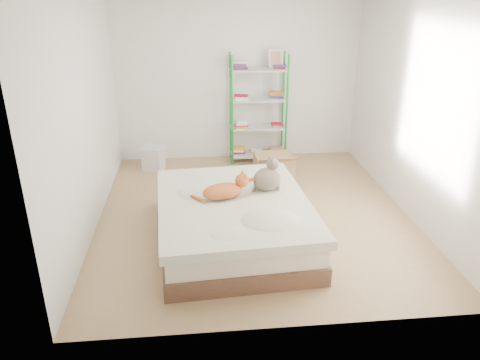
{
  "coord_description": "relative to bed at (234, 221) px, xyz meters",
  "views": [
    {
      "loc": [
        -0.69,
        -5.18,
        2.7
      ],
      "look_at": [
        -0.21,
        -0.36,
        0.62
      ],
      "focal_mm": 35.0,
      "sensor_mm": 36.0,
      "label": 1
    }
  ],
  "objects": [
    {
      "name": "shelf_unit",
      "position": [
        0.62,
        2.54,
        0.54
      ],
      "size": [
        0.88,
        0.36,
        1.74
      ],
      "color": "green",
      "rests_on": "ground"
    },
    {
      "name": "grey_cat",
      "position": [
        0.39,
        0.23,
        0.45
      ],
      "size": [
        0.4,
        0.36,
        0.39
      ],
      "primitive_type": null,
      "rotation": [
        0.0,
        0.0,
        1.82
      ],
      "color": "gray",
      "rests_on": "bed"
    },
    {
      "name": "white_bin",
      "position": [
        -1.04,
        2.28,
        -0.07
      ],
      "size": [
        0.39,
        0.37,
        0.37
      ],
      "rotation": [
        0.0,
        0.0,
        -0.33
      ],
      "color": "silver",
      "rests_on": "ground"
    },
    {
      "name": "room",
      "position": [
        0.31,
        0.66,
        1.04
      ],
      "size": [
        3.81,
        4.21,
        2.61
      ],
      "color": "tan",
      "rests_on": "ground"
    },
    {
      "name": "bed",
      "position": [
        0.0,
        0.0,
        0.0
      ],
      "size": [
        1.73,
        2.11,
        0.51
      ],
      "rotation": [
        0.0,
        0.0,
        0.07
      ],
      "color": "brown",
      "rests_on": "ground"
    },
    {
      "name": "cardboard_box",
      "position": [
        0.74,
        1.71,
        -0.07
      ],
      "size": [
        0.56,
        0.53,
        0.44
      ],
      "rotation": [
        0.0,
        0.0,
        0.05
      ],
      "color": "tan",
      "rests_on": "ground"
    },
    {
      "name": "orange_cat",
      "position": [
        -0.11,
        0.07,
        0.36
      ],
      "size": [
        0.58,
        0.4,
        0.21
      ],
      "primitive_type": null,
      "rotation": [
        0.0,
        0.0,
        0.24
      ],
      "color": "#C26238",
      "rests_on": "bed"
    }
  ]
}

